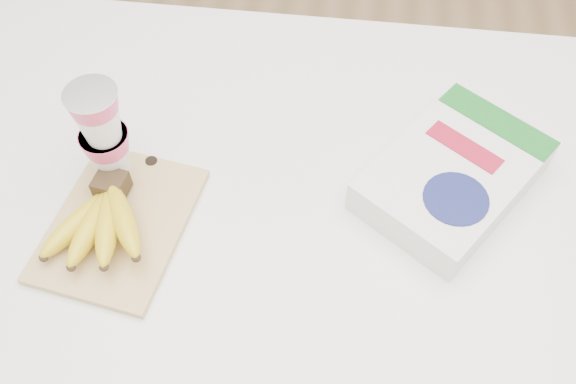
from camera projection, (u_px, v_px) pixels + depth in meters
The scene contains 6 objects.
room at pixel (277, 3), 0.74m from camera, with size 4.00×4.00×4.00m.
table at pixel (282, 317), 1.44m from camera, with size 1.31×0.87×0.98m, color white.
cutting_board at pixel (120, 224), 0.99m from camera, with size 0.20×0.27×0.01m, color tan.
bananas at pixel (101, 220), 0.96m from camera, with size 0.17×0.18×0.06m.
yogurt_stack at pixel (103, 132), 0.97m from camera, with size 0.08×0.08×0.18m.
cereal_box at pixel (453, 176), 1.02m from camera, with size 0.33×0.35×0.07m.
Camera 1 is at (0.09, -0.61, 1.83)m, focal length 40.00 mm.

